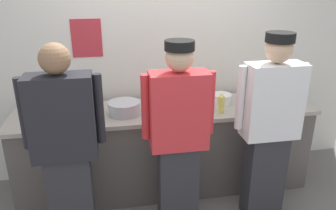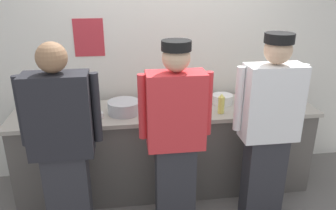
{
  "view_description": "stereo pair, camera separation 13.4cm",
  "coord_description": "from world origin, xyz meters",
  "views": [
    {
      "loc": [
        -0.54,
        -2.73,
        2.17
      ],
      "look_at": [
        0.02,
        0.32,
        0.98
      ],
      "focal_mm": 35.52,
      "sensor_mm": 36.0,
      "label": 1
    },
    {
      "loc": [
        -0.41,
        -2.75,
        2.17
      ],
      "look_at": [
        0.02,
        0.32,
        0.98
      ],
      "focal_mm": 35.52,
      "sensor_mm": 36.0,
      "label": 2
    }
  ],
  "objects": [
    {
      "name": "plate_stack_front",
      "position": [
        0.61,
        0.43,
        0.97
      ],
      "size": [
        0.22,
        0.22,
        0.1
      ],
      "color": "white",
      "rests_on": "prep_counter"
    },
    {
      "name": "prep_counter",
      "position": [
        0.0,
        0.37,
        0.46
      ],
      "size": [
        3.06,
        0.69,
        0.92
      ],
      "color": "#56514C",
      "rests_on": "ground"
    },
    {
      "name": "squeeze_bottle_secondary",
      "position": [
        0.52,
        0.18,
        1.02
      ],
      "size": [
        0.06,
        0.06,
        0.2
      ],
      "color": "#E5E066",
      "rests_on": "prep_counter"
    },
    {
      "name": "mixing_bowl_steel",
      "position": [
        -0.42,
        0.31,
        0.98
      ],
      "size": [
        0.32,
        0.32,
        0.12
      ],
      "primitive_type": "cylinder",
      "color": "#B7BABF",
      "rests_on": "prep_counter"
    },
    {
      "name": "sheet_tray",
      "position": [
        -1.03,
        0.37,
        0.93
      ],
      "size": [
        0.52,
        0.38,
        0.02
      ],
      "primitive_type": "cube",
      "rotation": [
        0.0,
        0.0,
        -0.21
      ],
      "color": "#B7BABF",
      "rests_on": "prep_counter"
    },
    {
      "name": "squeeze_bottle_spare",
      "position": [
        0.42,
        0.53,
        1.01
      ],
      "size": [
        0.06,
        0.06,
        0.19
      ],
      "color": "orange",
      "rests_on": "prep_counter"
    },
    {
      "name": "ramekin_red_sauce",
      "position": [
        0.14,
        0.33,
        0.94
      ],
      "size": [
        0.11,
        0.11,
        0.04
      ],
      "color": "white",
      "rests_on": "prep_counter"
    },
    {
      "name": "chef_center",
      "position": [
        0.0,
        -0.26,
        0.92
      ],
      "size": [
        0.62,
        0.24,
        1.73
      ],
      "color": "#2D2D33",
      "rests_on": "ground"
    },
    {
      "name": "squeeze_bottle_primary",
      "position": [
        0.96,
        0.26,
        1.02
      ],
      "size": [
        0.06,
        0.06,
        0.2
      ],
      "color": "orange",
      "rests_on": "prep_counter"
    },
    {
      "name": "wall_back",
      "position": [
        -0.0,
        0.84,
        1.48
      ],
      "size": [
        4.79,
        0.11,
        2.96
      ],
      "color": "silver",
      "rests_on": "ground"
    },
    {
      "name": "chef_far_right",
      "position": [
        0.83,
        -0.25,
        0.95
      ],
      "size": [
        0.63,
        0.24,
        1.76
      ],
      "color": "#2D2D33",
      "rests_on": "ground"
    },
    {
      "name": "ground_plane",
      "position": [
        0.0,
        0.0,
        0.0
      ],
      "size": [
        9.0,
        9.0,
        0.0
      ],
      "primitive_type": "plane",
      "color": "slate"
    },
    {
      "name": "deli_cup",
      "position": [
        0.21,
        0.5,
        0.97
      ],
      "size": [
        0.09,
        0.09,
        0.1
      ],
      "primitive_type": "cylinder",
      "color": "white",
      "rests_on": "prep_counter"
    },
    {
      "name": "ramekin_orange_sauce",
      "position": [
        -0.66,
        0.23,
        0.95
      ],
      "size": [
        0.08,
        0.08,
        0.05
      ],
      "color": "white",
      "rests_on": "prep_counter"
    },
    {
      "name": "chef_near_left",
      "position": [
        -0.92,
        -0.31,
        0.93
      ],
      "size": [
        0.63,
        0.24,
        1.75
      ],
      "color": "#2D2D33",
      "rests_on": "ground"
    }
  ]
}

